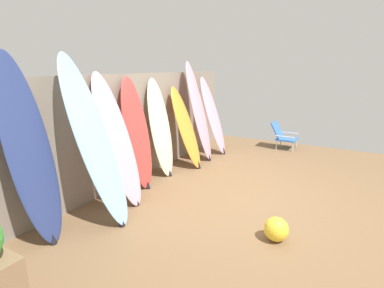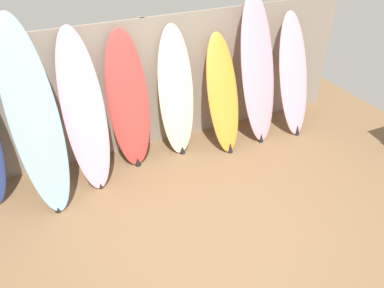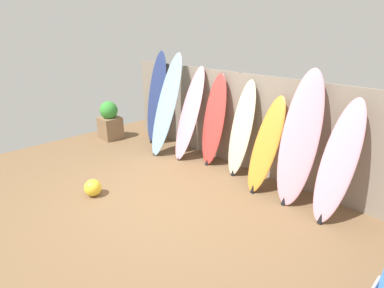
{
  "view_description": "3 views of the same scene",
  "coord_description": "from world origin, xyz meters",
  "px_view_note": "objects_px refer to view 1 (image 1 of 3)",
  "views": [
    {
      "loc": [
        -3.91,
        -1.3,
        1.9
      ],
      "look_at": [
        -0.1,
        0.86,
        0.77
      ],
      "focal_mm": 28.0,
      "sensor_mm": 36.0,
      "label": 1
    },
    {
      "loc": [
        -1.36,
        -2.4,
        3.07
      ],
      "look_at": [
        0.08,
        0.75,
        0.71
      ],
      "focal_mm": 35.0,
      "sensor_mm": 36.0,
      "label": 2
    },
    {
      "loc": [
        3.35,
        -2.43,
        2.53
      ],
      "look_at": [
        0.01,
        0.78,
        0.75
      ],
      "focal_mm": 28.0,
      "sensor_mm": 36.0,
      "label": 3
    }
  ],
  "objects_px": {
    "surfboard_pink_7": "(213,116)",
    "surfboard_cream_4": "(160,128)",
    "surfboard_pink_6": "(199,112)",
    "beach_ball": "(276,229)",
    "beach_chair": "(282,135)",
    "surfboard_navy_0": "(30,152)",
    "surfboard_skyblue_1": "(94,141)",
    "surfboard_red_3": "(137,134)",
    "surfboard_orange_5": "(186,128)",
    "surfboard_pink_2": "(117,140)"
  },
  "relations": [
    {
      "from": "surfboard_pink_7",
      "to": "surfboard_navy_0",
      "type": "bearing_deg",
      "value": 178.08
    },
    {
      "from": "surfboard_cream_4",
      "to": "surfboard_orange_5",
      "type": "height_order",
      "value": "surfboard_cream_4"
    },
    {
      "from": "surfboard_navy_0",
      "to": "surfboard_cream_4",
      "type": "relative_size",
      "value": 1.21
    },
    {
      "from": "surfboard_pink_6",
      "to": "beach_ball",
      "type": "bearing_deg",
      "value": -135.84
    },
    {
      "from": "surfboard_orange_5",
      "to": "surfboard_pink_7",
      "type": "relative_size",
      "value": 0.91
    },
    {
      "from": "surfboard_orange_5",
      "to": "surfboard_pink_7",
      "type": "xyz_separation_m",
      "value": [
        1.14,
        -0.02,
        0.07
      ]
    },
    {
      "from": "surfboard_pink_6",
      "to": "beach_chair",
      "type": "bearing_deg",
      "value": -36.74
    },
    {
      "from": "surfboard_pink_7",
      "to": "surfboard_cream_4",
      "type": "bearing_deg",
      "value": 174.42
    },
    {
      "from": "surfboard_pink_2",
      "to": "surfboard_skyblue_1",
      "type": "bearing_deg",
      "value": -164.45
    },
    {
      "from": "surfboard_navy_0",
      "to": "surfboard_pink_7",
      "type": "xyz_separation_m",
      "value": [
        4.19,
        -0.14,
        -0.19
      ]
    },
    {
      "from": "surfboard_cream_4",
      "to": "beach_chair",
      "type": "height_order",
      "value": "surfboard_cream_4"
    },
    {
      "from": "surfboard_orange_5",
      "to": "surfboard_pink_2",
      "type": "bearing_deg",
      "value": 179.27
    },
    {
      "from": "surfboard_pink_2",
      "to": "surfboard_orange_5",
      "type": "height_order",
      "value": "surfboard_pink_2"
    },
    {
      "from": "surfboard_pink_2",
      "to": "surfboard_pink_6",
      "type": "distance_m",
      "value": 2.38
    },
    {
      "from": "surfboard_skyblue_1",
      "to": "surfboard_pink_6",
      "type": "height_order",
      "value": "surfboard_skyblue_1"
    },
    {
      "from": "surfboard_red_3",
      "to": "beach_chair",
      "type": "bearing_deg",
      "value": -22.0
    },
    {
      "from": "surfboard_skyblue_1",
      "to": "surfboard_red_3",
      "type": "distance_m",
      "value": 1.15
    },
    {
      "from": "surfboard_red_3",
      "to": "surfboard_orange_5",
      "type": "xyz_separation_m",
      "value": [
        1.27,
        -0.14,
        -0.11
      ]
    },
    {
      "from": "surfboard_cream_4",
      "to": "surfboard_pink_6",
      "type": "height_order",
      "value": "surfboard_pink_6"
    },
    {
      "from": "beach_chair",
      "to": "surfboard_navy_0",
      "type": "bearing_deg",
      "value": 147.03
    },
    {
      "from": "surfboard_cream_4",
      "to": "beach_ball",
      "type": "height_order",
      "value": "surfboard_cream_4"
    },
    {
      "from": "beach_chair",
      "to": "surfboard_pink_7",
      "type": "bearing_deg",
      "value": 114.26
    },
    {
      "from": "surfboard_skyblue_1",
      "to": "beach_chair",
      "type": "distance_m",
      "value": 4.9
    },
    {
      "from": "surfboard_skyblue_1",
      "to": "surfboard_red_3",
      "type": "bearing_deg",
      "value": 13.44
    },
    {
      "from": "surfboard_red_3",
      "to": "surfboard_cream_4",
      "type": "bearing_deg",
      "value": 1.31
    },
    {
      "from": "surfboard_orange_5",
      "to": "beach_ball",
      "type": "height_order",
      "value": "surfboard_orange_5"
    },
    {
      "from": "surfboard_pink_6",
      "to": "beach_ball",
      "type": "relative_size",
      "value": 7.38
    },
    {
      "from": "surfboard_navy_0",
      "to": "surfboard_cream_4",
      "type": "xyz_separation_m",
      "value": [
        2.42,
        0.03,
        -0.18
      ]
    },
    {
      "from": "surfboard_pink_7",
      "to": "beach_chair",
      "type": "bearing_deg",
      "value": -47.76
    },
    {
      "from": "beach_chair",
      "to": "surfboard_orange_5",
      "type": "bearing_deg",
      "value": 132.46
    },
    {
      "from": "beach_chair",
      "to": "surfboard_red_3",
      "type": "bearing_deg",
      "value": 140.01
    },
    {
      "from": "surfboard_pink_7",
      "to": "beach_ball",
      "type": "bearing_deg",
      "value": -142.85
    },
    {
      "from": "surfboard_pink_2",
      "to": "surfboard_cream_4",
      "type": "xyz_separation_m",
      "value": [
        1.22,
        0.13,
        -0.06
      ]
    },
    {
      "from": "surfboard_pink_2",
      "to": "surfboard_red_3",
      "type": "relative_size",
      "value": 1.05
    },
    {
      "from": "surfboard_pink_2",
      "to": "surfboard_pink_6",
      "type": "height_order",
      "value": "surfboard_pink_6"
    },
    {
      "from": "surfboard_navy_0",
      "to": "surfboard_cream_4",
      "type": "distance_m",
      "value": 2.43
    },
    {
      "from": "surfboard_orange_5",
      "to": "surfboard_pink_7",
      "type": "height_order",
      "value": "surfboard_pink_7"
    },
    {
      "from": "surfboard_pink_6",
      "to": "surfboard_pink_7",
      "type": "distance_m",
      "value": 0.63
    },
    {
      "from": "surfboard_pink_2",
      "to": "surfboard_pink_6",
      "type": "xyz_separation_m",
      "value": [
        2.38,
        -0.01,
        0.09
      ]
    },
    {
      "from": "surfboard_orange_5",
      "to": "surfboard_pink_6",
      "type": "bearing_deg",
      "value": 1.23
    },
    {
      "from": "surfboard_red_3",
      "to": "surfboard_pink_6",
      "type": "bearing_deg",
      "value": -3.94
    },
    {
      "from": "surfboard_red_3",
      "to": "surfboard_cream_4",
      "type": "relative_size",
      "value": 1.03
    },
    {
      "from": "surfboard_skyblue_1",
      "to": "surfboard_orange_5",
      "type": "height_order",
      "value": "surfboard_skyblue_1"
    },
    {
      "from": "surfboard_skyblue_1",
      "to": "beach_chair",
      "type": "height_order",
      "value": "surfboard_skyblue_1"
    },
    {
      "from": "beach_chair",
      "to": "beach_ball",
      "type": "distance_m",
      "value": 4.17
    },
    {
      "from": "surfboard_pink_2",
      "to": "surfboard_pink_7",
      "type": "relative_size",
      "value": 1.09
    },
    {
      "from": "surfboard_cream_4",
      "to": "beach_chair",
      "type": "distance_m",
      "value": 3.33
    },
    {
      "from": "surfboard_skyblue_1",
      "to": "surfboard_pink_2",
      "type": "bearing_deg",
      "value": 15.55
    },
    {
      "from": "beach_chair",
      "to": "beach_ball",
      "type": "xyz_separation_m",
      "value": [
        -4.07,
        -0.9,
        -0.18
      ]
    },
    {
      "from": "surfboard_skyblue_1",
      "to": "surfboard_cream_4",
      "type": "xyz_separation_m",
      "value": [
        1.76,
        0.28,
        -0.19
      ]
    }
  ]
}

